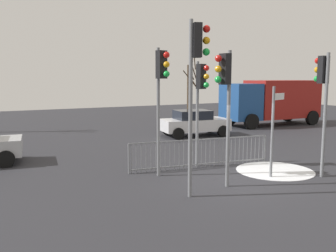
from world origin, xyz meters
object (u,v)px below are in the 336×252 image
(traffic_light_foreground_right, at_px, (323,87))
(car_white_mid, at_px, (194,123))
(bare_tree_centre, at_px, (189,88))
(traffic_light_foreground_left, at_px, (225,88))
(traffic_light_rear_left, at_px, (201,90))
(traffic_light_rear_right, at_px, (196,69))
(direction_sign_post, at_px, (273,127))
(delivery_truck, at_px, (272,100))
(traffic_light_mid_left, at_px, (161,83))

(traffic_light_foreground_right, distance_m, car_white_mid, 9.52)
(bare_tree_centre, bearing_deg, traffic_light_foreground_left, -117.45)
(traffic_light_rear_left, bearing_deg, bare_tree_centre, -136.26)
(traffic_light_rear_left, bearing_deg, traffic_light_foreground_left, 56.41)
(traffic_light_rear_right, distance_m, traffic_light_rear_left, 3.54)
(direction_sign_post, xyz_separation_m, car_white_mid, (2.20, 8.60, -0.93))
(delivery_truck, height_order, bare_tree_centre, bare_tree_centre)
(traffic_light_rear_right, bearing_deg, traffic_light_foreground_left, 126.67)
(car_white_mid, distance_m, bare_tree_centre, 9.09)
(traffic_light_foreground_left, height_order, delivery_truck, traffic_light_foreground_left)
(traffic_light_mid_left, height_order, traffic_light_rear_right, traffic_light_rear_right)
(traffic_light_foreground_right, distance_m, delivery_truck, 13.59)
(direction_sign_post, relative_size, car_white_mid, 0.76)
(traffic_light_mid_left, xyz_separation_m, direction_sign_post, (3.28, -1.73, -1.43))
(traffic_light_rear_left, bearing_deg, car_white_mid, -136.81)
(traffic_light_mid_left, bearing_deg, bare_tree_centre, -138.19)
(traffic_light_foreground_left, bearing_deg, delivery_truck, -51.22)
(traffic_light_rear_left, height_order, direction_sign_post, traffic_light_rear_left)
(traffic_light_rear_right, bearing_deg, traffic_light_foreground_right, 109.77)
(car_white_mid, height_order, bare_tree_centre, bare_tree_centre)
(traffic_light_mid_left, relative_size, bare_tree_centre, 0.76)
(traffic_light_rear_left, height_order, delivery_truck, traffic_light_rear_left)
(traffic_light_mid_left, relative_size, delivery_truck, 0.60)
(delivery_truck, bearing_deg, bare_tree_centre, -61.51)
(delivery_truck, bearing_deg, traffic_light_foreground_left, 44.32)
(direction_sign_post, bearing_deg, car_white_mid, 55.77)
(car_white_mid, bearing_deg, traffic_light_rear_left, -112.36)
(traffic_light_rear_left, bearing_deg, direction_sign_post, 104.35)
(direction_sign_post, bearing_deg, traffic_light_foreground_left, 165.72)
(direction_sign_post, bearing_deg, traffic_light_mid_left, 132.43)
(traffic_light_mid_left, distance_m, direction_sign_post, 3.98)
(traffic_light_rear_left, height_order, bare_tree_centre, bare_tree_centre)
(traffic_light_foreground_right, height_order, car_white_mid, traffic_light_foreground_right)
(traffic_light_foreground_left, xyz_separation_m, direction_sign_post, (2.14, 0.21, -1.31))
(traffic_light_rear_left, distance_m, car_white_mid, 7.56)
(car_white_mid, bearing_deg, direction_sign_post, -96.99)
(bare_tree_centre, bearing_deg, car_white_mid, -118.75)
(traffic_light_foreground_left, relative_size, traffic_light_rear_left, 1.05)
(direction_sign_post, xyz_separation_m, bare_tree_centre, (6.50, 16.43, 0.72))
(traffic_light_mid_left, height_order, delivery_truck, traffic_light_mid_left)
(traffic_light_rear_left, bearing_deg, traffic_light_foreground_right, 117.71)
(traffic_light_rear_right, height_order, direction_sign_post, traffic_light_rear_right)
(car_white_mid, bearing_deg, traffic_light_foreground_right, -86.99)
(traffic_light_mid_left, distance_m, traffic_light_foreground_right, 5.33)
(traffic_light_rear_right, bearing_deg, traffic_light_mid_left, -161.76)
(car_white_mid, relative_size, bare_tree_centre, 0.70)
(traffic_light_foreground_right, xyz_separation_m, bare_tree_centre, (5.00, 17.06, -0.59))
(car_white_mid, bearing_deg, delivery_truck, 20.19)
(bare_tree_centre, bearing_deg, traffic_light_rear_right, -120.16)
(traffic_light_rear_left, bearing_deg, delivery_truck, -160.95)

